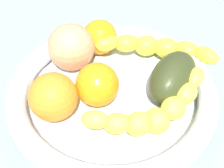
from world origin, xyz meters
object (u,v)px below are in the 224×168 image
(banana_draped_left, at_px, (156,47))
(banana_draped_right, at_px, (154,112))
(fruit_bowl, at_px, (112,96))
(orange_mid_right, at_px, (53,97))
(orange_mid_left, at_px, (97,85))
(orange_front, at_px, (100,37))
(peach_blush, at_px, (73,46))
(avocado_dark, at_px, (173,78))

(banana_draped_left, distance_m, banana_draped_right, 0.13)
(fruit_bowl, bearing_deg, orange_mid_right, -111.99)
(banana_draped_left, height_order, orange_mid_left, orange_mid_left)
(orange_front, bearing_deg, orange_mid_right, -64.79)
(fruit_bowl, distance_m, orange_mid_right, 0.09)
(orange_front, distance_m, peach_blush, 0.05)
(banana_draped_left, xyz_separation_m, orange_mid_right, (-0.01, -0.19, 0.01))
(fruit_bowl, relative_size, orange_mid_right, 4.48)
(orange_mid_left, xyz_separation_m, orange_mid_right, (-0.02, -0.06, 0.00))
(orange_front, xyz_separation_m, orange_mid_right, (0.06, -0.13, 0.01))
(avocado_dark, bearing_deg, peach_blush, -154.32)
(avocado_dark, height_order, peach_blush, peach_blush)
(orange_mid_right, relative_size, peach_blush, 0.92)
(orange_mid_right, bearing_deg, orange_front, 115.21)
(banana_draped_left, height_order, avocado_dark, avocado_dark)
(orange_mid_left, height_order, peach_blush, peach_blush)
(banana_draped_right, relative_size, orange_mid_right, 2.87)
(fruit_bowl, bearing_deg, banana_draped_left, 99.07)
(banana_draped_right, bearing_deg, orange_front, 164.57)
(fruit_bowl, distance_m, orange_front, 0.11)
(avocado_dark, bearing_deg, orange_mid_left, -123.38)
(fruit_bowl, bearing_deg, banana_draped_right, 7.42)
(banana_draped_left, relative_size, orange_front, 2.79)
(fruit_bowl, xyz_separation_m, peach_blush, (-0.10, 0.00, 0.03))
(orange_front, bearing_deg, banana_draped_left, 34.64)
(banana_draped_left, bearing_deg, orange_front, -145.36)
(fruit_bowl, xyz_separation_m, orange_front, (-0.09, 0.06, 0.02))
(banana_draped_right, relative_size, peach_blush, 2.64)
(orange_front, height_order, orange_mid_right, orange_mid_right)
(fruit_bowl, bearing_deg, peach_blush, 177.40)
(orange_mid_left, xyz_separation_m, peach_blush, (-0.08, 0.02, 0.01))
(orange_mid_left, bearing_deg, banana_draped_right, 17.41)
(banana_draped_right, bearing_deg, peach_blush, -178.27)
(avocado_dark, relative_size, peach_blush, 1.33)
(banana_draped_left, relative_size, banana_draped_right, 0.82)
(fruit_bowl, height_order, peach_blush, peach_blush)
(orange_front, bearing_deg, peach_blush, -92.29)
(banana_draped_right, bearing_deg, avocado_dark, 111.19)
(orange_mid_left, distance_m, orange_mid_right, 0.06)
(banana_draped_left, height_order, peach_blush, peach_blush)
(orange_front, xyz_separation_m, orange_mid_left, (0.08, -0.07, 0.00))
(orange_front, height_order, avocado_dark, avocado_dark)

